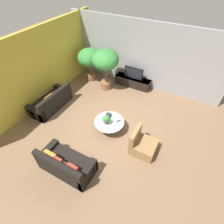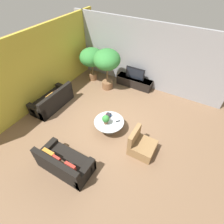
% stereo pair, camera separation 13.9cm
% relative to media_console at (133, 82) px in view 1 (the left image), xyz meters
% --- Properties ---
extents(ground_plane, '(24.00, 24.00, 0.00)m').
position_rel_media_console_xyz_m(ground_plane, '(0.21, -2.94, -0.23)').
color(ground_plane, brown).
extents(back_wall_stone, '(7.40, 0.12, 3.00)m').
position_rel_media_console_xyz_m(back_wall_stone, '(0.21, 0.32, 1.27)').
color(back_wall_stone, '#939399').
rests_on(back_wall_stone, ground).
extents(side_wall_left, '(0.12, 7.40, 3.00)m').
position_rel_media_console_xyz_m(side_wall_left, '(-3.05, -2.74, 1.27)').
color(side_wall_left, gold).
rests_on(side_wall_left, ground).
extents(media_console, '(1.77, 0.50, 0.45)m').
position_rel_media_console_xyz_m(media_console, '(0.00, 0.00, 0.00)').
color(media_console, black).
rests_on(media_console, ground).
extents(television, '(0.92, 0.13, 0.54)m').
position_rel_media_console_xyz_m(television, '(0.00, -0.00, 0.48)').
color(television, black).
rests_on(television, media_console).
extents(coffee_table, '(1.10, 1.10, 0.42)m').
position_rel_media_console_xyz_m(coffee_table, '(0.39, -3.09, 0.07)').
color(coffee_table, '#756656').
rests_on(coffee_table, ground).
extents(couch_by_wall, '(0.84, 1.84, 0.84)m').
position_rel_media_console_xyz_m(couch_by_wall, '(-2.39, -3.14, 0.06)').
color(couch_by_wall, black).
rests_on(couch_by_wall, ground).
extents(couch_near_entry, '(1.67, 0.84, 0.84)m').
position_rel_media_console_xyz_m(couch_near_entry, '(0.05, -5.16, 0.06)').
color(couch_near_entry, black).
rests_on(couch_near_entry, ground).
extents(armchair_wicker, '(0.80, 0.76, 0.86)m').
position_rel_media_console_xyz_m(armchair_wicker, '(1.80, -3.38, 0.04)').
color(armchair_wicker, olive).
rests_on(armchair_wicker, ground).
extents(potted_palm_tall, '(1.16, 1.16, 1.65)m').
position_rel_media_console_xyz_m(potted_palm_tall, '(-2.12, -0.49, 0.94)').
color(potted_palm_tall, brown).
rests_on(potted_palm_tall, ground).
extents(potted_palm_corner, '(1.20, 1.20, 1.93)m').
position_rel_media_console_xyz_m(potted_palm_corner, '(-1.07, -0.79, 1.17)').
color(potted_palm_corner, brown).
rests_on(potted_palm_corner, ground).
extents(potted_plant_tabletop, '(0.27, 0.27, 0.36)m').
position_rel_media_console_xyz_m(potted_plant_tabletop, '(0.34, -3.22, 0.40)').
color(potted_plant_tabletop, brown).
rests_on(potted_plant_tabletop, coffee_table).
extents(book_stack, '(0.25, 0.33, 0.10)m').
position_rel_media_console_xyz_m(book_stack, '(0.22, -2.89, 0.24)').
color(book_stack, gold).
rests_on(book_stack, coffee_table).
extents(remote_black, '(0.13, 0.15, 0.02)m').
position_rel_media_console_xyz_m(remote_black, '(0.68, -2.92, 0.20)').
color(remote_black, black).
rests_on(remote_black, coffee_table).
extents(remote_silver, '(0.13, 0.15, 0.02)m').
position_rel_media_console_xyz_m(remote_silver, '(0.77, -3.05, 0.20)').
color(remote_silver, gray).
rests_on(remote_silver, coffee_table).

